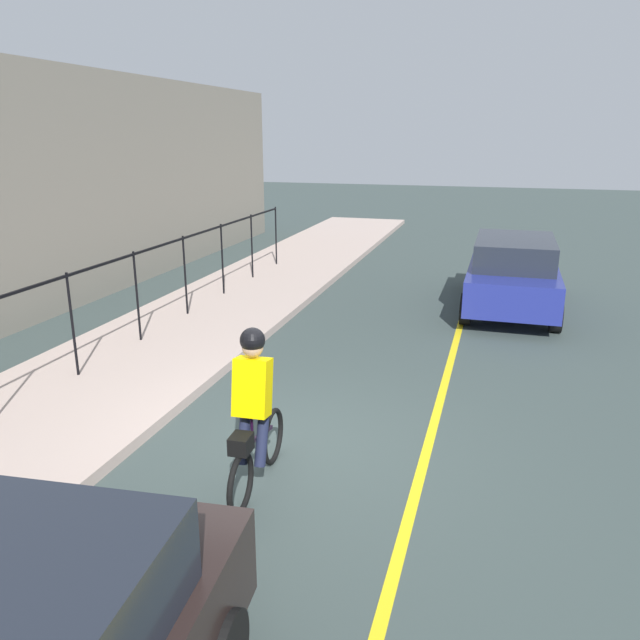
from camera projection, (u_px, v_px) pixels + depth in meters
ground_plane at (292, 448)px, 7.63m from camera, size 80.00×80.00×0.00m
lane_line_centre at (422, 467)px, 7.20m from camera, size 36.00×0.12×0.01m
sidewalk at (57, 409)px, 8.53m from camera, size 40.00×3.20×0.15m
iron_fence at (70, 301)px, 9.20m from camera, size 17.52×0.04×1.60m
cyclist_lead at (254, 412)px, 6.49m from camera, size 1.71×0.38×1.83m
patrol_sedan at (513, 272)px, 13.39m from camera, size 4.41×1.93×1.58m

